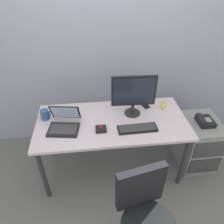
# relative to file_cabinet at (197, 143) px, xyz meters

# --- Properties ---
(ground_plane) EXTENTS (8.00, 8.00, 0.00)m
(ground_plane) POSITION_rel_file_cabinet_xyz_m (-1.07, 0.02, -0.33)
(ground_plane) COLOR slate
(back_wall) EXTENTS (6.00, 0.10, 2.80)m
(back_wall) POSITION_rel_file_cabinet_xyz_m (-1.07, 0.76, 1.07)
(back_wall) COLOR #9BA3B9
(back_wall) RESTS_ON ground
(desk) EXTENTS (1.64, 0.78, 0.76)m
(desk) POSITION_rel_file_cabinet_xyz_m (-1.07, 0.02, 0.36)
(desk) COLOR silver
(desk) RESTS_ON ground
(file_cabinet) EXTENTS (0.42, 0.53, 0.65)m
(file_cabinet) POSITION_rel_file_cabinet_xyz_m (0.00, 0.00, 0.00)
(file_cabinet) COLOR gray
(file_cabinet) RESTS_ON ground
(desk_phone) EXTENTS (0.17, 0.20, 0.09)m
(desk_phone) POSITION_rel_file_cabinet_xyz_m (-0.01, -0.02, 0.36)
(desk_phone) COLOR black
(desk_phone) RESTS_ON file_cabinet
(office_chair) EXTENTS (0.52, 0.52, 0.96)m
(office_chair) POSITION_rel_file_cabinet_xyz_m (-0.92, -0.95, 0.12)
(office_chair) COLOR black
(office_chair) RESTS_ON ground
(monitor_main) EXTENTS (0.48, 0.18, 0.47)m
(monitor_main) POSITION_rel_file_cabinet_xyz_m (-0.83, 0.13, 0.70)
(monitor_main) COLOR #262628
(monitor_main) RESTS_ON desk
(keyboard) EXTENTS (0.41, 0.15, 0.03)m
(keyboard) POSITION_rel_file_cabinet_xyz_m (-0.83, -0.15, 0.45)
(keyboard) COLOR black
(keyboard) RESTS_ON desk
(laptop) EXTENTS (0.35, 0.35, 0.22)m
(laptop) POSITION_rel_file_cabinet_xyz_m (-1.58, -0.03, 0.48)
(laptop) COLOR black
(laptop) RESTS_ON desk
(trackball_mouse) EXTENTS (0.11, 0.09, 0.07)m
(trackball_mouse) POSITION_rel_file_cabinet_xyz_m (-1.20, -0.13, 0.46)
(trackball_mouse) COLOR black
(trackball_mouse) RESTS_ON desk
(coffee_mug) EXTENTS (0.10, 0.09, 0.11)m
(coffee_mug) POSITION_rel_file_cabinet_xyz_m (-1.79, 0.14, 0.49)
(coffee_mug) COLOR #315290
(coffee_mug) RESTS_ON desk
(cell_phone) EXTENTS (0.11, 0.16, 0.01)m
(cell_phone) POSITION_rel_file_cabinet_xyz_m (-0.65, 0.27, 0.44)
(cell_phone) COLOR black
(cell_phone) RESTS_ON desk
(banana) EXTENTS (0.11, 0.19, 0.04)m
(banana) POSITION_rel_file_cabinet_xyz_m (-0.43, 0.22, 0.45)
(banana) COLOR yellow
(banana) RESTS_ON desk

